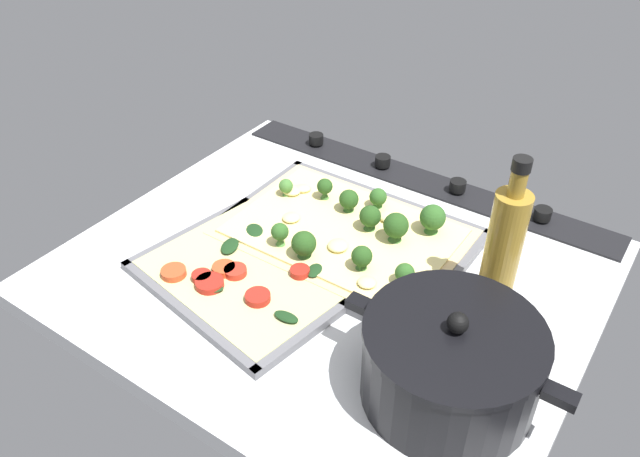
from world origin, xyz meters
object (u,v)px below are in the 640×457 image
baking_tray_back (250,275)px  cooking_pot (450,363)px  veggie_pizza_back (247,273)px  baking_tray_front (343,238)px  oil_bottle (503,248)px  broccoli_pizza (348,230)px

baking_tray_back → cooking_pot: size_ratio=1.23×
veggie_pizza_back → cooking_pot: 32.69cm
veggie_pizza_back → cooking_pot: bearing=175.3°
baking_tray_front → cooking_pot: size_ratio=1.39×
veggie_pizza_back → oil_bottle: (-30.90, -15.07, 8.44)cm
baking_tray_front → oil_bottle: oil_bottle is taller
cooking_pot → veggie_pizza_back: bearing=-4.7°
broccoli_pizza → oil_bottle: size_ratio=1.56×
baking_tray_front → oil_bottle: 26.17cm
baking_tray_back → veggie_pizza_back: bearing=68.3°
cooking_pot → baking_tray_back: bearing=-5.4°
baking_tray_back → broccoli_pizza: bearing=-114.3°
oil_bottle → baking_tray_front: bearing=-1.2°
baking_tray_back → cooking_pot: cooking_pot is taller
veggie_pizza_back → cooking_pot: (-32.32, 2.64, 4.14)cm
veggie_pizza_back → cooking_pot: cooking_pot is taller
baking_tray_back → cooking_pot: (-32.16, 3.04, 4.86)cm
baking_tray_front → veggie_pizza_back: size_ratio=1.24×
veggie_pizza_back → baking_tray_back: bearing=-111.7°
baking_tray_back → cooking_pot: 32.67cm
baking_tray_front → baking_tray_back: same height
broccoli_pizza → baking_tray_back: (6.95, 15.37, -1.54)cm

